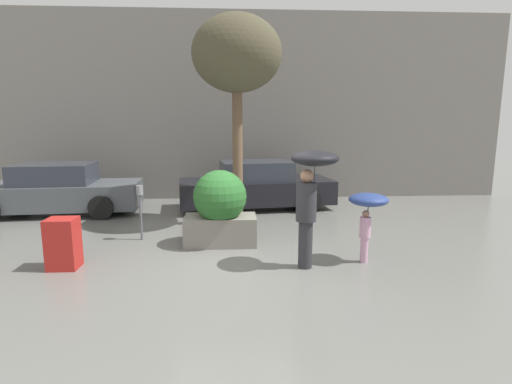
# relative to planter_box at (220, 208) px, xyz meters

# --- Properties ---
(ground_plane) EXTENTS (40.00, 40.00, 0.00)m
(ground_plane) POSITION_rel_planter_box_xyz_m (0.32, -1.24, -0.79)
(ground_plane) COLOR slate
(building_facade) EXTENTS (18.00, 0.30, 6.00)m
(building_facade) POSITION_rel_planter_box_xyz_m (0.32, 5.26, 2.21)
(building_facade) COLOR gray
(building_facade) RESTS_ON ground
(planter_box) EXTENTS (1.49, 1.10, 1.58)m
(planter_box) POSITION_rel_planter_box_xyz_m (0.00, 0.00, 0.00)
(planter_box) COLOR gray
(planter_box) RESTS_ON ground
(person_adult) EXTENTS (0.82, 0.82, 2.07)m
(person_adult) POSITION_rel_planter_box_xyz_m (1.62, -1.39, 0.70)
(person_adult) COLOR #2D2D33
(person_adult) RESTS_ON ground
(person_child) EXTENTS (0.71, 0.71, 1.27)m
(person_child) POSITION_rel_planter_box_xyz_m (2.72, -1.17, 0.26)
(person_child) COLOR #D199B7
(person_child) RESTS_ON ground
(parked_car_near) EXTENTS (4.64, 2.35, 1.40)m
(parked_car_near) POSITION_rel_planter_box_xyz_m (0.95, 3.50, -0.14)
(parked_car_near) COLOR black
(parked_car_near) RESTS_ON ground
(parked_car_far) EXTENTS (4.59, 2.16, 1.40)m
(parked_car_far) POSITION_rel_planter_box_xyz_m (-4.65, 3.11, -0.14)
(parked_car_far) COLOR #4C5156
(parked_car_far) RESTS_ON ground
(street_tree) EXTENTS (2.11, 2.11, 5.01)m
(street_tree) POSITION_rel_planter_box_xyz_m (0.39, 1.61, 3.27)
(street_tree) COLOR brown
(street_tree) RESTS_ON ground
(parking_meter) EXTENTS (0.14, 0.14, 1.20)m
(parking_meter) POSITION_rel_planter_box_xyz_m (-1.73, 0.43, 0.08)
(parking_meter) COLOR #595B60
(parking_meter) RESTS_ON ground
(newspaper_box) EXTENTS (0.50, 0.44, 0.90)m
(newspaper_box) POSITION_rel_planter_box_xyz_m (-2.71, -1.22, -0.34)
(newspaper_box) COLOR #B2231E
(newspaper_box) RESTS_ON ground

